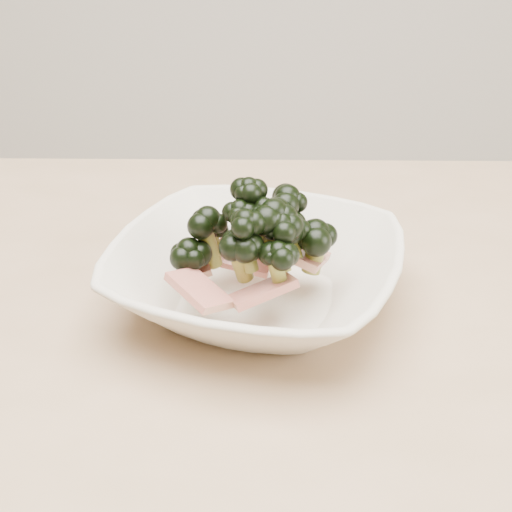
% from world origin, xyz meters
% --- Properties ---
extents(dining_table, '(1.20, 0.80, 0.75)m').
position_xyz_m(dining_table, '(0.00, 0.00, 0.65)').
color(dining_table, tan).
rests_on(dining_table, ground).
extents(broccoli_dish, '(0.31, 0.31, 0.12)m').
position_xyz_m(broccoli_dish, '(0.08, 0.04, 0.79)').
color(broccoli_dish, beige).
rests_on(broccoli_dish, dining_table).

